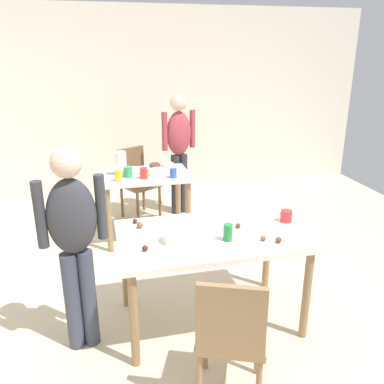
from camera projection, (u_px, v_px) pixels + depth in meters
The scene contains 30 objects.
ground_plane at pixel (213, 308), 3.36m from camera, with size 6.40×6.40×0.00m, color beige.
wall_back at pixel (152, 102), 5.86m from camera, with size 6.40×0.10×2.60m, color beige.
dining_table_near at pixel (211, 244), 3.00m from camera, with size 1.36×0.82×0.75m.
dining_table_far at pixel (145, 185), 4.42m from camera, with size 0.96×0.64×0.75m.
chair_near_table at pixel (231, 333), 2.31m from camera, with size 0.52×0.52×0.87m.
chair_far_table at pixel (136, 178), 5.07m from camera, with size 0.55×0.55×0.87m.
person_girl_near at pixel (74, 235), 2.66m from camera, with size 0.46×0.24×1.47m.
person_adult_far at pixel (179, 144), 5.03m from camera, with size 0.45×0.27×1.52m.
mixing_bowl at pixel (176, 236), 2.82m from camera, with size 0.17×0.17×0.09m, color white.
soda_can at pixel (228, 232), 2.84m from camera, with size 0.07×0.07×0.12m, color #198438.
fork_near at pixel (191, 227), 3.06m from camera, with size 0.17×0.02×0.01m, color silver.
cup_near_0 at pixel (286, 216), 3.16m from camera, with size 0.09×0.09×0.09m, color red.
cake_ball_0 at pixel (135, 221), 3.13m from camera, with size 0.04×0.04×0.04m, color #3D2319.
cake_ball_1 at pixel (238, 226), 3.05m from camera, with size 0.04×0.04×0.04m, color brown.
cake_ball_2 at pixel (145, 248), 2.70m from camera, with size 0.04×0.04×0.04m, color #3D2319.
cake_ball_3 at pixel (140, 225), 3.05m from camera, with size 0.05×0.05×0.05m, color brown.
cake_ball_4 at pixel (228, 225), 3.04m from camera, with size 0.05×0.05×0.05m, color brown.
cake_ball_5 at pixel (263, 238), 2.85m from camera, with size 0.04×0.04×0.04m, color brown.
cake_ball_6 at pixel (279, 240), 2.82m from camera, with size 0.04×0.04×0.04m, color brown.
cake_ball_7 at pixel (282, 214), 3.27m from camera, with size 0.04×0.04×0.04m, color brown.
pitcher_far at pixel (121, 164), 4.28m from camera, with size 0.12×0.12×0.26m, color white.
cup_far_0 at pixel (144, 173), 4.20m from camera, with size 0.08×0.08×0.12m, color red.
cup_far_1 at pixel (173, 173), 4.23m from camera, with size 0.07×0.07×0.10m, color #3351B2.
cup_far_2 at pixel (118, 176), 4.12m from camera, with size 0.07×0.07×0.12m, color yellow.
cup_far_3 at pixel (128, 172), 4.24m from camera, with size 0.08×0.08×0.12m, color green.
donut_far_0 at pixel (135, 172), 4.39m from camera, with size 0.11×0.11×0.03m, color white.
donut_far_1 at pixel (155, 165), 4.65m from camera, with size 0.13×0.13×0.04m, color brown.
donut_far_2 at pixel (157, 169), 4.48m from camera, with size 0.12×0.12×0.03m, color white.
donut_far_3 at pixel (146, 173), 4.34m from camera, with size 0.14×0.14×0.04m, color gold.
donut_far_4 at pixel (168, 164), 4.66m from camera, with size 0.14×0.14×0.04m, color white.
Camera 1 is at (-0.83, -2.73, 2.03)m, focal length 37.96 mm.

